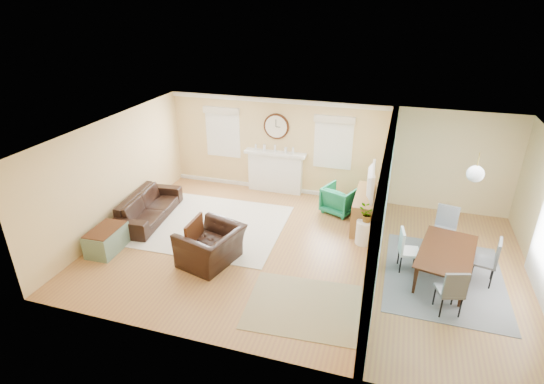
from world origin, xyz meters
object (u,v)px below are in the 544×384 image
object	(u,v)px
green_chair	(339,199)
eames_chair	(211,246)
credenza	(365,210)
sofa	(149,207)
dining_table	(446,264)

from	to	relation	value
green_chair	eames_chair	bearing A→B (deg)	76.06
eames_chair	credenza	bearing A→B (deg)	146.66
sofa	dining_table	distance (m)	6.83
sofa	green_chair	xyz separation A→B (m)	(4.41, 1.75, 0.03)
eames_chair	green_chair	bearing A→B (deg)	159.36
sofa	eames_chair	world-z (taller)	eames_chair
eames_chair	dining_table	size ratio (longest dim) A/B	0.69
sofa	eames_chair	size ratio (longest dim) A/B	1.85
credenza	eames_chair	bearing A→B (deg)	-138.18
green_chair	credenza	world-z (taller)	credenza
credenza	dining_table	bearing A→B (deg)	-44.43
sofa	green_chair	bearing A→B (deg)	-74.33
sofa	green_chair	size ratio (longest dim) A/B	2.89
sofa	credenza	world-z (taller)	credenza
green_chair	credenza	distance (m)	0.84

